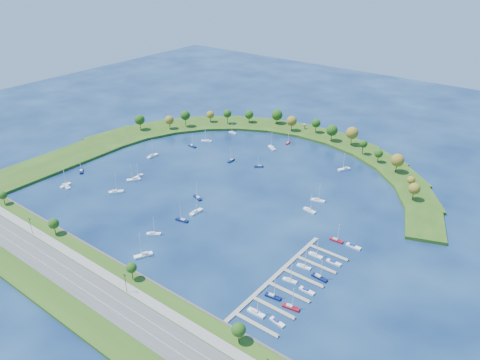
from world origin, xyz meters
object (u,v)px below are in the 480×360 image
Objects in this scene: moored_boat_13 at (81,171)px; moored_boat_16 at (116,191)px; moored_boat_9 at (233,132)px; dock_system at (288,281)px; moored_boat_4 at (65,185)px; docked_boat_2 at (273,296)px; docked_boat_5 at (307,291)px; moored_boat_15 at (198,197)px; docked_boat_9 at (334,262)px; docked_boat_8 at (316,255)px; docked_boat_4 at (290,280)px; moored_boat_2 at (344,169)px; moored_boat_12 at (259,166)px; moored_boat_8 at (196,212)px; moored_boat_14 at (318,200)px; docked_boat_7 at (319,277)px; moored_boat_17 at (288,142)px; moored_boat_19 at (134,179)px; docked_boat_1 at (277,322)px; moored_boat_5 at (152,156)px; moored_boat_6 at (67,186)px; moored_boat_0 at (231,160)px; moored_boat_7 at (310,210)px; harbor_tower at (304,126)px; moored_boat_1 at (139,176)px; moored_boat_10 at (154,233)px; moored_boat_3 at (192,146)px; moored_boat_18 at (272,147)px; docked_boat_6 at (304,266)px; moored_boat_21 at (144,255)px; docked_boat_3 at (291,307)px; docked_boat_0 at (256,312)px; moored_boat_20 at (207,141)px; docked_boat_11 at (353,246)px.

moored_boat_16 is (45.00, -5.23, 0.02)m from moored_boat_13.
moored_boat_13 reaches higher than moored_boat_9.
dock_system is 174.16m from moored_boat_4.
docked_boat_5 is at bearing 44.03° from docked_boat_2.
moored_boat_15 is 101.90m from docked_boat_9.
moored_boat_16 reaches higher than docked_boat_8.
moored_boat_2 is at bearing 96.32° from docked_boat_4.
docked_boat_8 is (86.93, -71.01, 0.04)m from moored_boat_12.
moored_boat_8 is 1.21× the size of docked_boat_2.
moored_boat_14 is 0.95× the size of moored_boat_16.
docked_boat_7 is (0.03, 12.19, 0.33)m from docked_boat_5.
moored_boat_12 is 51.96m from moored_boat_17.
moored_boat_19 is at bearing -173.06° from moored_boat_14.
moored_boat_8 reaches higher than docked_boat_1.
moored_boat_5 is 1.07× the size of moored_boat_6.
moored_boat_0 reaches higher than docked_boat_5.
docked_boat_1 reaches higher than dock_system.
moored_boat_8 is at bearing -149.17° from moored_boat_14.
moored_boat_7 reaches higher than docked_boat_1.
moored_boat_6 is at bearing -111.38° from harbor_tower.
moored_boat_0 is 1.01× the size of moored_boat_1.
moored_boat_8 is 82.27m from docked_boat_4.
moored_boat_10 is at bearing -138.69° from moored_boat_14.
moored_boat_6 is at bearing 170.32° from docked_boat_2.
docked_boat_2 is (152.02, -109.63, 0.00)m from moored_boat_3.
moored_boat_16 is 0.98× the size of moored_boat_18.
docked_boat_6 is at bearing -129.75° from docked_boat_9.
moored_boat_1 is at bearing -175.85° from moored_boat_14.
moored_boat_18 is 1.22× the size of docked_boat_2.
moored_boat_0 is 0.92× the size of moored_boat_4.
moored_boat_19 is (-63.88, 5.92, -0.01)m from moored_boat_8.
harbor_tower is 0.30× the size of moored_boat_21.
moored_boat_9 is 0.91× the size of docked_boat_3.
docked_boat_2 reaches higher than moored_boat_17.
docked_boat_4 is (72.01, 29.61, -0.12)m from moored_boat_21.
moored_boat_14 is at bearing 119.58° from docked_boat_8.
docked_boat_8 reaches higher than dock_system.
moored_boat_13 reaches higher than docked_boat_3.
docked_boat_5 is 12.19m from docked_boat_7.
moored_boat_7 is 0.90× the size of moored_boat_8.
moored_boat_2 is 62.09m from moored_boat_12.
docked_boat_7 is at bearing 80.94° from docked_boat_3.
docked_boat_0 is at bearing 117.93° from moored_boat_21.
moored_boat_6 is 172.31m from docked_boat_4.
docked_boat_7 is (155.00, -127.61, 0.04)m from moored_boat_9.
moored_boat_4 reaches higher than harbor_tower.
moored_boat_13 is 1.30× the size of moored_boat_17.
moored_boat_20 is at bearing 54.23° from moored_boat_18.
moored_boat_6 reaches higher than docked_boat_11.
docked_boat_4 reaches higher than docked_boat_9.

